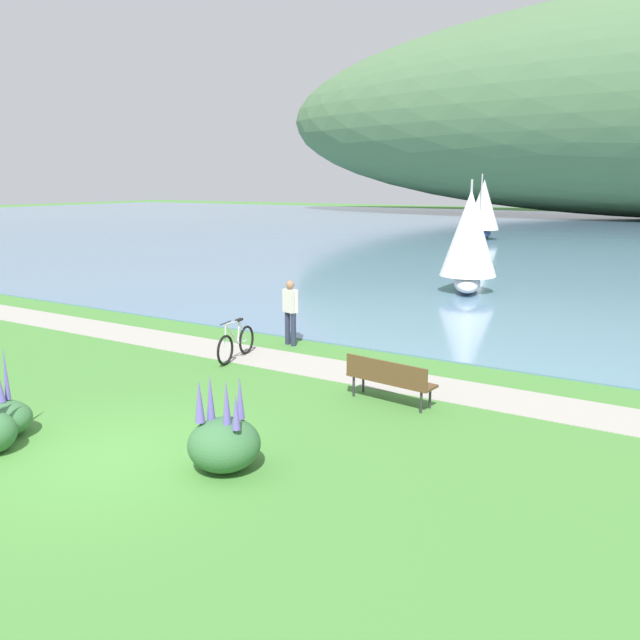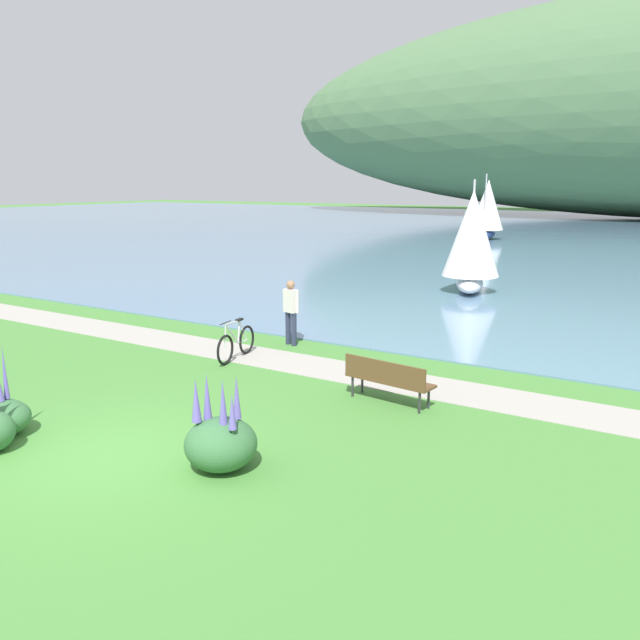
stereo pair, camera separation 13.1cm
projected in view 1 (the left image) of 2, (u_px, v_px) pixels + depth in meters
The scene contains 10 objects.
ground_plane at pixel (110, 457), 10.04m from camera, with size 200.00×200.00×0.00m, color #478438.
bay_water at pixel (599, 236), 49.97m from camera, with size 180.00×80.00×0.04m, color #5B7F9E.
shoreline_path at pixel (312, 366), 14.97m from camera, with size 60.00×1.50×0.01m, color #A39E93.
park_bench_near_camera at pixel (389, 377), 12.36m from camera, with size 1.84×0.69×0.88m.
bicycle_leaning_near_bench at pixel (236, 343), 15.45m from camera, with size 0.36×1.75×1.01m.
person_at_shoreline at pixel (290, 308), 16.69m from camera, with size 0.59×0.32×1.71m.
echium_bush_closest_to_camera at pixel (224, 442), 9.53m from camera, with size 1.09×1.09×1.46m.
echium_bush_far_cluster at pixel (0, 417), 10.78m from camera, with size 1.03×1.03×1.54m.
sailboat_nearest_to_shore at pixel (483, 209), 46.48m from camera, with size 2.47×4.02×4.67m.
sailboat_toward_hillside at pixel (469, 240), 24.33m from camera, with size 2.71×3.74×4.23m.
Camera 1 is at (7.68, -6.28, 4.22)m, focal length 36.13 mm.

